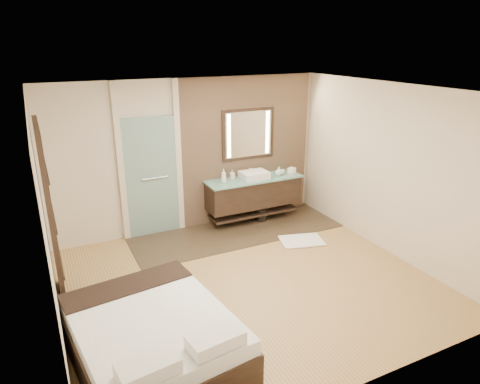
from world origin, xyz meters
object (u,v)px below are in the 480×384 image
waste_bin (262,215)px  bed (153,340)px  vanity (254,192)px  mirror_unit (248,134)px

waste_bin → bed: bearing=-135.1°
vanity → bed: vanity is taller
mirror_unit → waste_bin: mirror_unit is taller
waste_bin → mirror_unit: bearing=114.9°
vanity → bed: 4.04m
vanity → waste_bin: bearing=-25.6°
bed → waste_bin: bearing=37.7°
bed → mirror_unit: bearing=42.0°
vanity → mirror_unit: (0.00, 0.24, 1.07)m
vanity → waste_bin: size_ratio=7.40×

